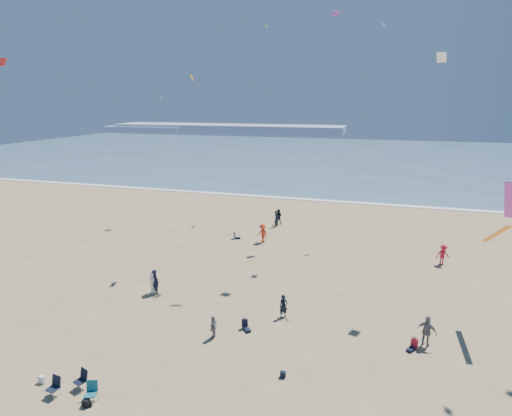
% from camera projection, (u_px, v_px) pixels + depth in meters
% --- Properties ---
extents(ocean, '(220.00, 100.00, 0.06)m').
position_uv_depth(ocean, '(342.00, 156.00, 103.94)').
color(ocean, '#476B84').
rests_on(ocean, ground).
extents(surf_line, '(220.00, 1.20, 0.08)m').
position_uv_depth(surf_line, '(315.00, 200.00, 57.59)').
color(surf_line, white).
rests_on(surf_line, ground).
extents(headland_far, '(110.00, 20.00, 3.20)m').
position_uv_depth(headland_far, '(227.00, 128.00, 189.37)').
color(headland_far, '#7A8EA8').
rests_on(headland_far, ground).
extents(headland_near, '(40.00, 14.00, 2.00)m').
position_uv_depth(headland_near, '(147.00, 128.00, 195.75)').
color(headland_near, '#7A8EA8').
rests_on(headland_near, ground).
extents(standing_flyers, '(27.89, 35.27, 1.93)m').
position_uv_depth(standing_flyers, '(326.00, 291.00, 28.11)').
color(standing_flyers, silver).
rests_on(standing_flyers, ground).
extents(seated_group, '(17.20, 32.78, 0.84)m').
position_uv_depth(seated_group, '(285.00, 349.00, 22.28)').
color(seated_group, silver).
rests_on(seated_group, ground).
extents(chair_cluster, '(2.72, 1.52, 1.00)m').
position_uv_depth(chair_cluster, '(74.00, 387.00, 19.20)').
color(chair_cluster, black).
rests_on(chair_cluster, ground).
extents(white_tote, '(0.35, 0.20, 0.40)m').
position_uv_depth(white_tote, '(42.00, 379.00, 20.17)').
color(white_tote, silver).
rests_on(white_tote, ground).
extents(black_backpack, '(0.30, 0.22, 0.38)m').
position_uv_depth(black_backpack, '(86.00, 403.00, 18.60)').
color(black_backpack, black).
rests_on(black_backpack, ground).
extents(navy_bag, '(0.28, 0.18, 0.34)m').
position_uv_depth(navy_bag, '(283.00, 374.00, 20.58)').
color(navy_bag, black).
rests_on(navy_bag, ground).
extents(kites_aloft, '(39.51, 39.45, 30.10)m').
position_uv_depth(kites_aloft, '(408.00, 71.00, 23.02)').
color(kites_aloft, red).
rests_on(kites_aloft, ground).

